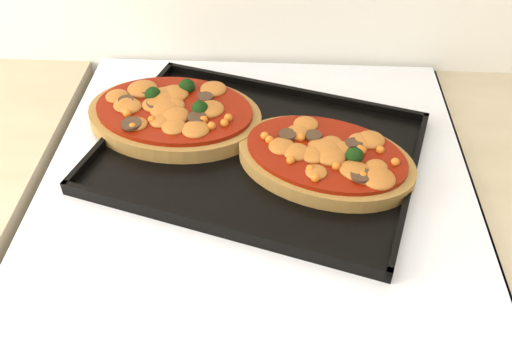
# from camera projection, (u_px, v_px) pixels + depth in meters

# --- Properties ---
(stove) EXTENTS (0.60, 0.60, 0.91)m
(stove) POSITION_uv_depth(u_px,v_px,m) (257.00, 350.00, 1.09)
(stove) COLOR white
(stove) RESTS_ON floor
(baking_tray) EXTENTS (0.51, 0.43, 0.02)m
(baking_tray) POSITION_uv_depth(u_px,v_px,m) (258.00, 151.00, 0.81)
(baking_tray) COLOR black
(baking_tray) RESTS_ON stove
(pizza_left) EXTENTS (0.29, 0.22, 0.04)m
(pizza_left) POSITION_uv_depth(u_px,v_px,m) (174.00, 113.00, 0.84)
(pizza_left) COLOR olive
(pizza_left) RESTS_ON baking_tray
(pizza_right) EXTENTS (0.29, 0.24, 0.04)m
(pizza_right) POSITION_uv_depth(u_px,v_px,m) (325.00, 157.00, 0.77)
(pizza_right) COLOR olive
(pizza_right) RESTS_ON baking_tray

